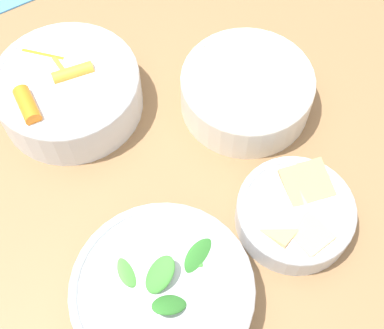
{
  "coord_description": "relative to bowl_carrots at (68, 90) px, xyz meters",
  "views": [
    {
      "loc": [
        -0.11,
        -0.3,
        1.37
      ],
      "look_at": [
        0.06,
        -0.03,
        0.79
      ],
      "focal_mm": 50.0,
      "sensor_mm": 36.0,
      "label": 1
    }
  ],
  "objects": [
    {
      "name": "bowl_cookies",
      "position": [
        0.16,
        -0.3,
        -0.01
      ],
      "size": [
        0.14,
        0.14,
        0.04
      ],
      "color": "silver",
      "rests_on": "dining_table"
    },
    {
      "name": "dining_table",
      "position": [
        0.03,
        -0.16,
        -0.14
      ],
      "size": [
        1.24,
        0.94,
        0.76
      ],
      "color": "olive",
      "rests_on": "ground_plane"
    },
    {
      "name": "bowl_greens",
      "position": [
        -0.03,
        -0.3,
        -0.0
      ],
      "size": [
        0.2,
        0.2,
        0.08
      ],
      "color": "silver",
      "rests_on": "dining_table"
    },
    {
      "name": "ground_plane",
      "position": [
        0.03,
        -0.16,
        -0.8
      ],
      "size": [
        10.0,
        10.0,
        0.0
      ],
      "primitive_type": "plane",
      "color": "gray"
    },
    {
      "name": "ruler",
      "position": [
        -0.01,
        0.23,
        -0.03
      ],
      "size": [
        0.26,
        0.03,
        0.0
      ],
      "color": "#4C99E0",
      "rests_on": "dining_table"
    },
    {
      "name": "bowl_beans_hotdog",
      "position": [
        0.21,
        -0.12,
        -0.01
      ],
      "size": [
        0.18,
        0.18,
        0.06
      ],
      "color": "silver",
      "rests_on": "dining_table"
    },
    {
      "name": "bowl_carrots",
      "position": [
        0.0,
        0.0,
        0.0
      ],
      "size": [
        0.19,
        0.19,
        0.08
      ],
      "color": "silver",
      "rests_on": "dining_table"
    }
  ]
}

